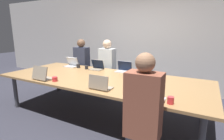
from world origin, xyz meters
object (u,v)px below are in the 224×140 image
object	(u,v)px
laptop_far_center	(124,69)
laptop_near_right	(151,96)
person_far_left	(82,66)
laptop_far_midleft	(97,67)
person_far_midleft	(107,68)
cup_far_midleft	(87,67)
cup_near_left	(55,79)
cup_far_left	(78,66)
cup_near_right	(171,100)
laptop_near_midright	(100,85)
cup_far_center	(134,71)
stapler	(104,79)
laptop_far_left	(72,64)
laptop_near_left	(42,76)
person_near_right	(143,117)

from	to	relation	value
laptop_far_center	laptop_near_right	size ratio (longest dim) A/B	0.99
person_far_left	laptop_far_midleft	bearing A→B (deg)	-29.98
person_far_midleft	person_far_left	xyz separation A→B (m)	(-0.81, -0.03, -0.00)
cup_far_midleft	cup_near_left	xyz separation A→B (m)	(0.12, -1.10, -0.00)
laptop_near_right	cup_far_left	size ratio (longest dim) A/B	3.46
laptop_near_right	person_far_midleft	bearing A→B (deg)	-46.22
cup_near_left	cup_near_right	world-z (taller)	cup_near_right
person_far_midleft	cup_near_left	xyz separation A→B (m)	(-0.12, -1.68, 0.10)
cup_far_midleft	laptop_near_midright	xyz separation A→B (m)	(1.07, -1.09, 0.02)
cup_near_left	cup_far_center	distance (m)	1.61
laptop_near_right	stapler	xyz separation A→B (m)	(-1.01, 0.50, -0.04)
person_far_left	stapler	xyz separation A→B (m)	(1.45, -1.20, 0.09)
cup_near_right	laptop_near_right	bearing A→B (deg)	-177.03
cup_near_right	laptop_far_left	xyz separation A→B (m)	(-2.65, 1.21, 0.02)
cup_far_midleft	cup_near_right	bearing A→B (deg)	-28.08
laptop_near_left	laptop_near_midright	xyz separation A→B (m)	(1.24, 0.04, -0.01)
laptop_near_right	person_far_left	size ratio (longest dim) A/B	0.23
person_far_midleft	laptop_near_right	size ratio (longest dim) A/B	4.26
cup_near_right	cup_far_left	xyz separation A→B (m)	(-2.40, 1.17, 0.00)
laptop_near_left	laptop_far_center	size ratio (longest dim) A/B	1.07
laptop_far_center	cup_near_right	distance (m)	1.80
cup_far_midleft	person_far_left	size ratio (longest dim) A/B	0.06
laptop_near_left	person_far_left	size ratio (longest dim) A/B	0.25
cup_near_left	laptop_far_left	world-z (taller)	laptop_far_left
cup_near_right	stapler	size ratio (longest dim) A/B	0.62
laptop_far_center	laptop_far_midleft	bearing A→B (deg)	-171.80
cup_far_midleft	laptop_far_center	size ratio (longest dim) A/B	0.26
laptop_far_center	cup_far_midleft	bearing A→B (deg)	-169.08
laptop_far_left	stapler	world-z (taller)	laptop_far_left
cup_near_left	stapler	size ratio (longest dim) A/B	0.64
cup_far_center	stapler	distance (m)	0.83
cup_far_midleft	stapler	xyz separation A→B (m)	(0.88, -0.65, -0.02)
person_near_right	cup_far_center	bearing A→B (deg)	-65.29
laptop_far_midleft	laptop_near_right	distance (m)	2.06
cup_near_right	stapler	xyz separation A→B (m)	(-1.26, 0.49, -0.02)
person_far_midleft	cup_far_midleft	size ratio (longest dim) A/B	16.28
laptop_near_right	person_far_left	world-z (taller)	person_far_left
cup_far_midleft	laptop_far_left	distance (m)	0.52
laptop_near_midright	person_near_right	distance (m)	0.94
laptop_near_right	laptop_far_left	bearing A→B (deg)	-26.92
laptop_far_midleft	laptop_far_left	xyz separation A→B (m)	(-0.76, -0.01, 0.00)
laptop_near_midright	laptop_near_right	size ratio (longest dim) A/B	1.01
person_near_right	cup_near_left	bearing A→B (deg)	-12.53
laptop_far_left	cup_far_midleft	bearing A→B (deg)	-7.65
person_far_midleft	laptop_far_left	xyz separation A→B (m)	(-0.75, -0.51, 0.13)
person_near_right	stapler	world-z (taller)	person_near_right
laptop_far_center	laptop_near_right	distance (m)	1.66
person_far_midleft	stapler	bearing A→B (deg)	-62.40
person_near_right	person_far_midleft	bearing A→B (deg)	-51.18
laptop_far_midleft	laptop_near_right	size ratio (longest dim) A/B	0.91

